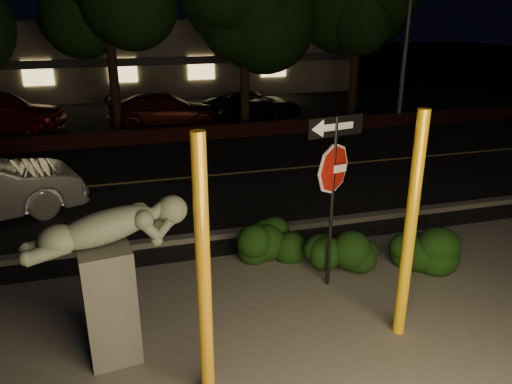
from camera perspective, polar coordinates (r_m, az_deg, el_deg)
The scene contains 17 objects.
ground at distance 17.45m, azimuth -6.87°, elevation 4.89°, with size 90.00×90.00×0.00m, color black.
patio at distance 7.73m, azimuth 7.25°, elevation -16.63°, with size 14.00×6.00×0.02m, color #4C4944.
road at distance 14.62m, azimuth -4.94°, elevation 1.89°, with size 80.00×8.00×0.01m, color black.
lane_marking at distance 14.61m, azimuth -4.94°, elevation 1.93°, with size 80.00×0.12×0.01m, color gold.
curb at distance 10.88m, azimuth -0.71°, elevation -4.48°, with size 80.00×0.25×0.12m, color #4C4944.
brick_wall at distance 18.63m, azimuth -7.57°, elevation 6.66°, with size 40.00×0.35×0.50m, color #411515.
parking_lot at distance 24.21m, azimuth -9.63°, elevation 9.16°, with size 40.00×12.00×0.01m, color black.
building at distance 31.82m, azimuth -11.64°, elevation 15.34°, with size 22.00×10.20×4.00m.
yellow_pole_left at distance 5.92m, azimuth -6.00°, elevation -9.42°, with size 0.17×0.17×3.43m, color #FFAD1E.
yellow_pole_right at distance 7.33m, azimuth 17.20°, elevation -4.17°, with size 0.17×0.17×3.42m, color yellow.
signpost at distance 8.23m, azimuth 8.88°, elevation 2.56°, with size 1.01×0.23×3.03m.
sculpture at distance 6.95m, azimuth -16.48°, elevation -8.26°, with size 2.15×0.82×2.29m.
hedge_center at distance 9.68m, azimuth 2.23°, elevation -5.10°, with size 1.82×0.85×0.95m, color black.
hedge_right at distance 9.38m, azimuth 10.13°, elevation -6.16°, with size 1.51×0.81×0.99m, color black.
hedge_far_right at distance 9.82m, azimuth 18.45°, elevation -5.79°, with size 1.39×0.87×0.97m, color black.
parked_car_darkred at distance 20.82m, azimuth -10.30°, elevation 9.16°, with size 1.88×4.62×1.34m, color #41110D.
parked_car_dark at distance 21.89m, azimuth -0.24°, elevation 9.82°, with size 1.97×4.26×1.18m, color black.
Camera 1 is at (-2.57, -6.62, 4.66)m, focal length 35.00 mm.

